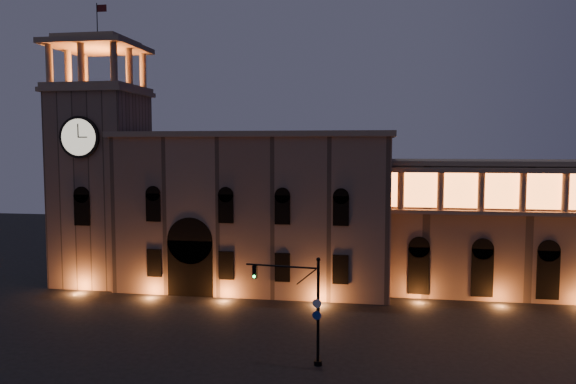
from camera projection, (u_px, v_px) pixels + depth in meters
The scene contains 5 objects.
ground at pixel (221, 356), 42.99m from camera, with size 160.00×160.00×0.00m, color black.
government_building at pixel (256, 210), 64.18m from camera, with size 30.80×12.80×17.60m.
clock_tower at pixel (101, 176), 65.89m from camera, with size 9.80×9.80×32.40m.
colonnade_wing at pixel (567, 227), 60.79m from camera, with size 40.60×11.50×14.50m.
traffic_light at pixel (305, 308), 41.10m from camera, with size 5.81×1.07×8.02m.
Camera 1 is at (11.78, -40.45, 16.05)m, focal length 35.00 mm.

